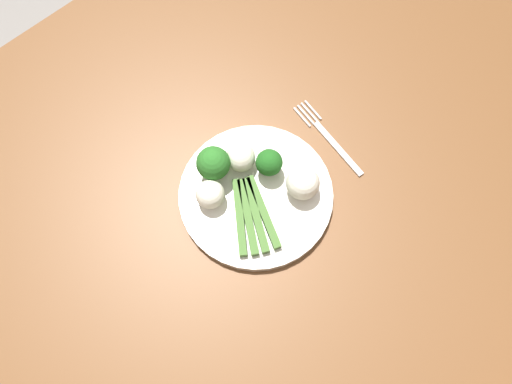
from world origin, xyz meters
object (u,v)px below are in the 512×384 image
Objects in this scene: plate at (256,195)px; cauliflower_mid at (241,157)px; dining_table at (260,191)px; broccoli_back at (213,164)px; cauliflower_edge at (210,194)px; fork at (328,137)px; cauliflower_front at (303,183)px; asparagus_bundle at (252,215)px; broccoli_near_center at (270,162)px.

plate is 5.28× the size of cauliflower_mid.
broccoli_back is (-0.07, 0.04, 0.16)m from dining_table.
plate is at bearing -108.17° from cauliflower_mid.
cauliflower_edge is 0.23m from fork.
cauliflower_front is 0.12m from fork.
asparagus_bundle is (-0.03, -0.02, 0.01)m from plate.
fork is (0.12, -0.02, -0.04)m from broccoli_near_center.
cauliflower_mid is at bearing -20.55° from broccoli_back.
plate is 1.47× the size of fork.
dining_table is 0.18m from cauliflower_edge.
broccoli_back is at bearing 74.89° from fork.
cauliflower_edge is (-0.08, -0.01, -0.00)m from cauliflower_mid.
fork is at bearing 20.05° from cauliflower_front.
plate is 4.68× the size of broccoli_near_center.
dining_table is 0.17m from fork.
plate is 3.75× the size of broccoli_back.
dining_table is 27.11× the size of cauliflower_mid.
plate is at bearing -141.92° from dining_table.
cauliflower_mid is at bearing 71.83° from plate.
broccoli_back is at bearing 40.84° from cauliflower_edge.
broccoli_near_center is 0.06m from cauliflower_front.
cauliflower_front is (0.08, -0.11, -0.01)m from broccoli_back.
cauliflower_edge reaches higher than asparagus_bundle.
plate is at bearing -34.35° from cauliflower_edge.
cauliflower_mid reaches higher than cauliflower_edge.
broccoli_back is 0.14m from cauliflower_front.
broccoli_back is 1.41× the size of cauliflower_mid.
asparagus_bundle is at bearing -122.33° from cauliflower_mid.
plate is 0.16m from fork.
cauliflower_mid is at bearing 74.41° from fork.
asparagus_bundle is 2.49× the size of cauliflower_front.
asparagus_bundle is at bearing 166.56° from cauliflower_front.
broccoli_back reaches higher than dining_table.
broccoli_back is (-0.02, 0.07, 0.04)m from plate.
cauliflower_front reaches higher than plate.
broccoli_near_center is 0.80× the size of broccoli_back.
dining_table is at bearing -29.49° from broccoli_back.
cauliflower_mid is 0.28× the size of fork.
broccoli_back is 0.05m from cauliflower_mid.
asparagus_bundle is 0.09m from broccoli_near_center.
asparagus_bundle is at bearing -66.67° from cauliflower_edge.
plate reaches higher than fork.
cauliflower_mid is (0.02, 0.05, 0.03)m from plate.
broccoli_near_center reaches higher than cauliflower_mid.
broccoli_back is 0.39× the size of fork.
dining_table is 23.93× the size of cauliflower_front.
cauliflower_front is (0.06, -0.04, 0.03)m from plate.
fork is at bearing -11.89° from cauliflower_edge.
cauliflower_mid is at bearing 10.23° from cauliflower_edge.
cauliflower_edge is (-0.03, -0.03, -0.01)m from broccoli_back.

